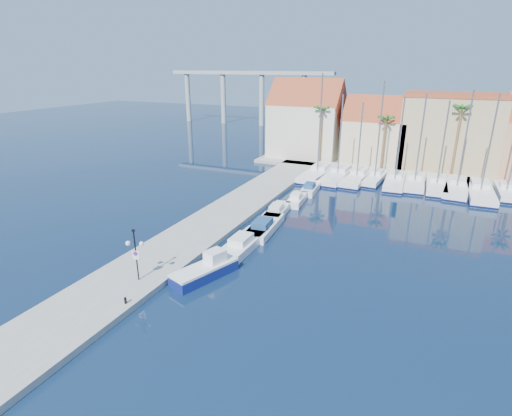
% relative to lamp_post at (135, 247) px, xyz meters
% --- Properties ---
extents(ground, '(260.00, 260.00, 0.00)m').
position_rel_lamp_post_xyz_m(ground, '(7.92, 0.90, -3.24)').
color(ground, black).
rests_on(ground, ground).
extents(quay_west, '(6.00, 77.00, 0.50)m').
position_rel_lamp_post_xyz_m(quay_west, '(-1.08, 14.40, -2.99)').
color(quay_west, gray).
rests_on(quay_west, ground).
extents(shore_north, '(54.00, 16.00, 0.50)m').
position_rel_lamp_post_xyz_m(shore_north, '(17.92, 48.90, -2.99)').
color(shore_north, gray).
rests_on(shore_north, ground).
extents(lamp_post, '(1.37, 0.70, 4.18)m').
position_rel_lamp_post_xyz_m(lamp_post, '(0.00, 0.00, 0.00)').
color(lamp_post, black).
rests_on(lamp_post, quay_west).
extents(bollard, '(0.18, 0.18, 0.44)m').
position_rel_lamp_post_xyz_m(bollard, '(1.32, -2.94, -2.52)').
color(bollard, black).
rests_on(bollard, quay_west).
extents(fishing_boat, '(3.67, 5.96, 1.98)m').
position_rel_lamp_post_xyz_m(fishing_boat, '(4.03, 3.25, -2.59)').
color(fishing_boat, navy).
rests_on(fishing_boat, ground).
extents(motorboat_west_0, '(2.21, 6.80, 1.40)m').
position_rel_lamp_post_xyz_m(motorboat_west_0, '(4.37, 9.39, -2.73)').
color(motorboat_west_0, white).
rests_on(motorboat_west_0, ground).
extents(motorboat_west_1, '(2.69, 7.03, 1.40)m').
position_rel_lamp_post_xyz_m(motorboat_west_1, '(4.52, 13.78, -2.73)').
color(motorboat_west_1, white).
rests_on(motorboat_west_1, ground).
extents(motorboat_west_2, '(2.33, 5.71, 1.40)m').
position_rel_lamp_post_xyz_m(motorboat_west_2, '(4.06, 18.62, -2.73)').
color(motorboat_west_2, white).
rests_on(motorboat_west_2, ground).
extents(motorboat_west_3, '(2.04, 5.17, 1.40)m').
position_rel_lamp_post_xyz_m(motorboat_west_3, '(4.71, 23.50, -2.73)').
color(motorboat_west_3, white).
rests_on(motorboat_west_3, ground).
extents(motorboat_west_4, '(2.06, 5.44, 1.40)m').
position_rel_lamp_post_xyz_m(motorboat_west_4, '(4.89, 28.40, -2.73)').
color(motorboat_west_4, white).
rests_on(motorboat_west_4, ground).
extents(sailboat_0, '(3.52, 12.12, 14.96)m').
position_rel_lamp_post_xyz_m(sailboat_0, '(3.64, 36.85, -2.66)').
color(sailboat_0, white).
rests_on(sailboat_0, ground).
extents(sailboat_1, '(4.04, 12.12, 12.16)m').
position_rel_lamp_post_xyz_m(sailboat_1, '(6.72, 36.93, -2.68)').
color(sailboat_1, white).
rests_on(sailboat_1, ground).
extents(sailboat_2, '(3.51, 11.10, 11.21)m').
position_rel_lamp_post_xyz_m(sailboat_2, '(9.53, 36.78, -2.68)').
color(sailboat_2, white).
rests_on(sailboat_2, ground).
extents(sailboat_3, '(2.97, 8.61, 14.03)m').
position_rel_lamp_post_xyz_m(sailboat_3, '(11.98, 37.21, -2.60)').
color(sailboat_3, white).
rests_on(sailboat_3, ground).
extents(sailboat_4, '(3.01, 9.94, 12.11)m').
position_rel_lamp_post_xyz_m(sailboat_4, '(14.73, 36.82, -2.66)').
color(sailboat_4, white).
rests_on(sailboat_4, ground).
extents(sailboat_5, '(2.94, 9.79, 12.57)m').
position_rel_lamp_post_xyz_m(sailboat_5, '(17.30, 37.36, -2.65)').
color(sailboat_5, white).
rests_on(sailboat_5, ground).
extents(sailboat_6, '(2.95, 10.03, 11.80)m').
position_rel_lamp_post_xyz_m(sailboat_6, '(20.13, 37.15, -2.67)').
color(sailboat_6, white).
rests_on(sailboat_6, ground).
extents(sailboat_7, '(3.65, 11.04, 13.18)m').
position_rel_lamp_post_xyz_m(sailboat_7, '(22.66, 36.99, -2.66)').
color(sailboat_7, white).
rests_on(sailboat_7, ground).
extents(sailboat_8, '(3.32, 11.60, 12.86)m').
position_rel_lamp_post_xyz_m(sailboat_8, '(25.35, 36.31, -2.67)').
color(sailboat_8, white).
rests_on(sailboat_8, ground).
extents(sailboat_9, '(2.34, 8.36, 14.05)m').
position_rel_lamp_post_xyz_m(sailboat_9, '(28.39, 37.50, -2.59)').
color(sailboat_9, white).
rests_on(sailboat_9, ground).
extents(building_0, '(12.30, 9.00, 13.50)m').
position_rel_lamp_post_xyz_m(building_0, '(-2.08, 47.90, 3.28)').
color(building_0, beige).
rests_on(building_0, shore_north).
extents(building_1, '(10.30, 8.00, 11.00)m').
position_rel_lamp_post_xyz_m(building_1, '(9.92, 47.90, 2.05)').
color(building_1, '#CDB490').
rests_on(building_1, shore_north).
extents(building_2, '(14.20, 10.20, 11.50)m').
position_rel_lamp_post_xyz_m(building_2, '(20.92, 48.90, 3.02)').
color(building_2, tan).
rests_on(building_2, shore_north).
extents(palm_0, '(2.60, 2.60, 10.15)m').
position_rel_lamp_post_xyz_m(palm_0, '(1.92, 42.90, 5.84)').
color(palm_0, brown).
rests_on(palm_0, shore_north).
extents(palm_1, '(2.60, 2.60, 9.15)m').
position_rel_lamp_post_xyz_m(palm_1, '(11.92, 42.90, 4.89)').
color(palm_1, brown).
rests_on(palm_1, shore_north).
extents(palm_2, '(2.60, 2.60, 11.15)m').
position_rel_lamp_post_xyz_m(palm_2, '(21.92, 42.90, 6.77)').
color(palm_2, brown).
rests_on(palm_2, shore_north).
extents(viaduct, '(48.00, 2.20, 14.45)m').
position_rel_lamp_post_xyz_m(viaduct, '(-31.15, 82.90, 7.01)').
color(viaduct, '#9E9E99').
rests_on(viaduct, ground).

